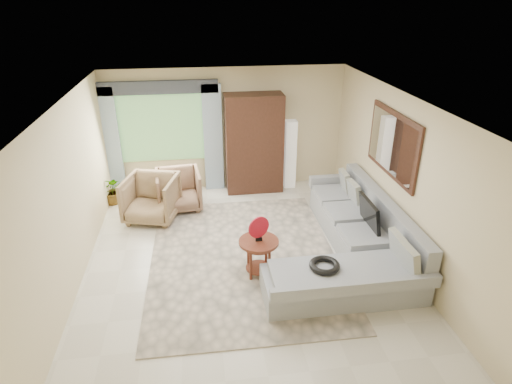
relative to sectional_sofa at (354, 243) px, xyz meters
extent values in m
plane|color=silver|center=(-1.78, 0.18, -0.28)|extent=(6.00, 6.00, 0.00)
cube|color=#C5B29C|center=(-1.78, 0.27, -0.27)|extent=(3.06, 4.05, 0.02)
cube|color=#969A9E|center=(0.22, 0.68, -0.08)|extent=(0.90, 2.40, 0.40)
cube|color=#969A9E|center=(-0.48, -0.92, -0.08)|extent=(2.30, 0.80, 0.40)
cube|color=#969A9E|center=(0.57, 0.28, 0.37)|extent=(0.20, 3.20, 0.50)
cube|color=#969A9E|center=(0.22, 1.96, 0.23)|extent=(0.90, 0.16, 0.22)
cube|color=#969A9E|center=(-0.48, -1.37, 0.21)|extent=(2.30, 0.10, 0.18)
cube|color=black|center=(0.27, 0.15, 0.44)|extent=(0.14, 0.74, 0.48)
torus|color=black|center=(-0.78, -0.90, 0.26)|extent=(0.43, 0.43, 0.09)
cylinder|color=#542116|center=(-1.60, -0.23, 0.30)|extent=(0.60, 0.60, 0.04)
cylinder|color=#542116|center=(-1.60, -0.23, -0.01)|extent=(0.40, 0.40, 0.54)
cylinder|color=#A8101F|center=(-1.60, -0.23, 0.55)|extent=(0.32, 0.15, 0.34)
imported|color=#947251|center=(-3.34, 1.83, 0.15)|extent=(1.14, 1.16, 0.86)
imported|color=brown|center=(-2.84, 2.21, 0.11)|extent=(0.92, 0.94, 0.79)
imported|color=#999999|center=(-4.18, 2.61, 0.02)|extent=(0.62, 0.56, 0.60)
cube|color=black|center=(-1.23, 2.90, 0.77)|extent=(1.20, 0.55, 2.10)
cube|color=silver|center=(-0.43, 2.96, 0.47)|extent=(0.24, 0.24, 1.50)
cube|color=#669E59|center=(-3.13, 3.15, 1.12)|extent=(1.80, 0.04, 1.40)
cube|color=#9EB7CC|center=(-4.18, 3.06, 0.87)|extent=(0.40, 0.08, 2.30)
cube|color=#9EB7CC|center=(-2.08, 3.06, 0.87)|extent=(0.40, 0.08, 2.30)
cube|color=#1E232D|center=(-3.13, 3.08, 1.97)|extent=(2.40, 0.12, 0.26)
cube|color=black|center=(0.69, 0.53, 1.47)|extent=(0.04, 1.70, 1.05)
cube|color=white|center=(0.66, 0.53, 1.47)|extent=(0.02, 1.54, 0.90)
camera|label=1|loc=(-2.43, -5.61, 3.70)|focal=30.00mm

